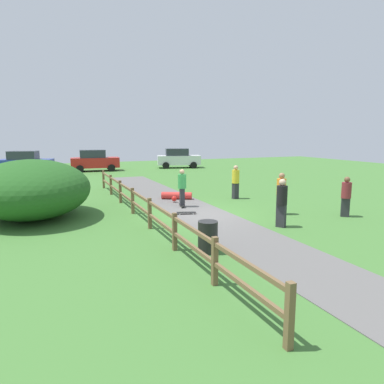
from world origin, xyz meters
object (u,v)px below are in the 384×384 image
at_px(trash_bin, 208,237).
at_px(parked_car_white, 178,158).
at_px(parked_car_red, 94,160).
at_px(bush_large, 32,189).
at_px(bystander_maroon, 346,195).
at_px(skater_riding, 182,186).
at_px(skateboard_loose, 186,212).
at_px(bystander_orange, 281,192).
at_px(skater_fallen, 176,196).
at_px(bystander_yellow, 236,180).
at_px(bystander_black, 282,201).
at_px(parked_car_blue, 26,162).

relative_size(trash_bin, parked_car_white, 0.20).
bearing_deg(parked_car_red, bush_large, -105.02).
bearing_deg(bush_large, bystander_maroon, -21.97).
bearing_deg(bystander_maroon, skater_riding, 141.25).
distance_m(skateboard_loose, bystander_orange, 4.02).
bearing_deg(skateboard_loose, skater_riding, 75.12).
height_order(skater_fallen, bystander_orange, bystander_orange).
height_order(bystander_yellow, parked_car_red, parked_car_red).
bearing_deg(bystander_black, parked_car_blue, 111.97).
xyz_separation_m(skateboard_loose, bystander_maroon, (5.80, -2.83, 0.81)).
distance_m(skater_fallen, bystander_yellow, 3.15).
bearing_deg(skater_fallen, bush_large, -167.65).
distance_m(skateboard_loose, bystander_black, 4.07).
height_order(bush_large, skater_riding, bush_large).
distance_m(bush_large, parked_car_white, 21.86).
bearing_deg(bystander_yellow, bystander_maroon, -68.48).
bearing_deg(bush_large, bystander_orange, -19.42).
bearing_deg(parked_car_red, parked_car_blue, 179.91).
distance_m(trash_bin, skater_fallen, 8.22).
relative_size(bystander_orange, parked_car_red, 0.40).
distance_m(bush_large, parked_car_red, 18.30).
distance_m(skater_fallen, parked_car_white, 17.39).
relative_size(trash_bin, skater_fallen, 0.59).
distance_m(bystander_maroon, bystander_black, 3.41).
relative_size(skater_fallen, bystander_maroon, 0.94).
distance_m(bystander_maroon, bystander_yellow, 5.66).
xyz_separation_m(bystander_black, parked_car_blue, (-9.17, 22.72, -0.01)).
bearing_deg(bystander_yellow, bush_large, -176.61).
bearing_deg(bystander_maroon, trash_bin, -165.52).
height_order(bystander_maroon, bystander_yellow, bystander_yellow).
bearing_deg(parked_car_blue, bystander_yellow, -58.51).
height_order(bystander_maroon, parked_car_red, parked_car_red).
distance_m(skater_fallen, bystander_black, 6.73).
height_order(trash_bin, bystander_yellow, bystander_yellow).
xyz_separation_m(skater_riding, bystander_yellow, (3.32, 0.93, -0.02)).
xyz_separation_m(skateboard_loose, bystander_black, (2.40, -3.16, 0.88)).
height_order(skater_fallen, skateboard_loose, skater_fallen).
xyz_separation_m(bystander_maroon, bystander_yellow, (-2.08, 5.27, 0.06)).
distance_m(bystander_black, parked_car_white, 23.18).
bearing_deg(skater_fallen, bystander_black, -76.10).
height_order(bystander_maroon, parked_car_blue, parked_car_blue).
bearing_deg(bush_large, skater_riding, -3.37).
distance_m(bystander_black, bystander_yellow, 5.75).
relative_size(parked_car_red, parked_car_white, 0.96).
distance_m(bystander_yellow, parked_car_red, 17.78).
relative_size(skater_riding, skateboard_loose, 2.10).
height_order(bush_large, parked_car_blue, bush_large).
height_order(trash_bin, parked_car_blue, parked_car_blue).
relative_size(skater_riding, parked_car_white, 0.38).
relative_size(bystander_yellow, parked_car_blue, 0.39).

